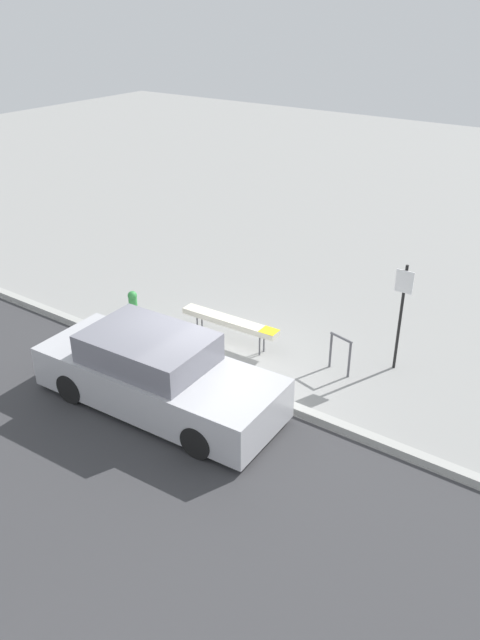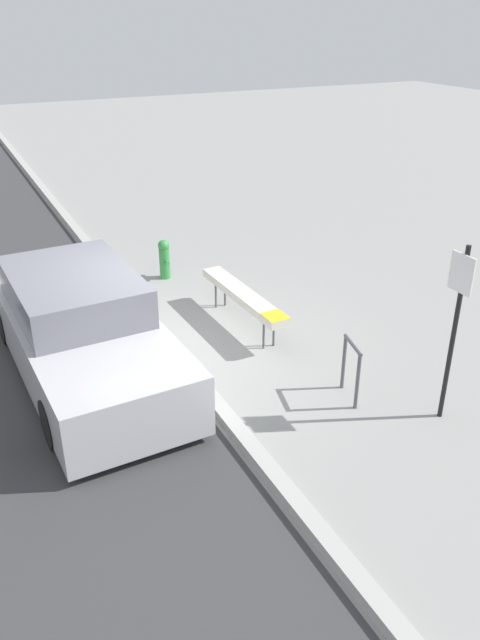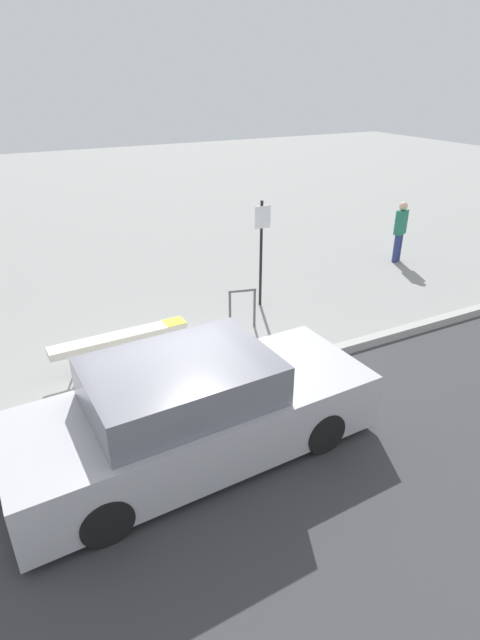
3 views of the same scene
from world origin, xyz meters
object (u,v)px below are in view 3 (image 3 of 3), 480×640
at_px(sign_post, 261,244).
at_px(pedestrian, 400,230).
at_px(bike_rack, 242,305).
at_px(parked_car_near, 193,412).
at_px(bench, 120,338).

height_order(sign_post, pedestrian, sign_post).
bearing_deg(pedestrian, bike_rack, 172.56).
bearing_deg(parked_car_near, pedestrian, 27.69).
xyz_separation_m(bench, bike_rack, (2.52, 0.32, -0.03)).
bearing_deg(sign_post, bike_rack, -137.37).
relative_size(pedestrian, parked_car_near, 0.34).
relative_size(sign_post, parked_car_near, 0.48).
bearing_deg(parked_car_near, bike_rack, 50.10).
xyz_separation_m(sign_post, parked_car_near, (-3.14, -3.78, -0.72)).
height_order(bike_rack, pedestrian, pedestrian).
bearing_deg(parked_car_near, sign_post, 47.71).
distance_m(bike_rack, parked_car_near, 3.75).
bearing_deg(parked_car_near, bench, 92.74).
relative_size(bench, sign_post, 1.03).
bearing_deg(bench, pedestrian, 11.45).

